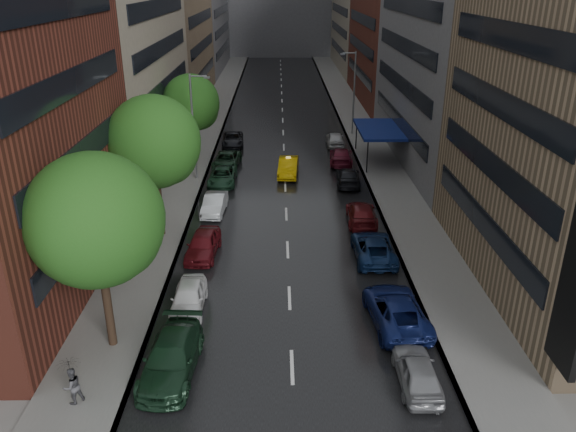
% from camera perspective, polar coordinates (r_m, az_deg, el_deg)
% --- Properties ---
extents(ground, '(220.00, 220.00, 0.00)m').
position_cam_1_polar(ground, '(23.57, 0.67, -21.11)').
color(ground, gray).
rests_on(ground, ground).
extents(road, '(14.00, 140.00, 0.01)m').
position_cam_1_polar(road, '(68.87, -0.52, 9.31)').
color(road, black).
rests_on(road, ground).
extents(sidewalk_left, '(4.00, 140.00, 0.15)m').
position_cam_1_polar(sidewalk_left, '(69.37, -8.08, 9.24)').
color(sidewalk_left, gray).
rests_on(sidewalk_left, ground).
extents(sidewalk_right, '(4.00, 140.00, 0.15)m').
position_cam_1_polar(sidewalk_right, '(69.51, 7.02, 9.33)').
color(sidewalk_right, gray).
rests_on(sidewalk_right, ground).
extents(tree_near, '(6.07, 6.07, 9.68)m').
position_cam_1_polar(tree_near, '(25.95, -18.99, -0.42)').
color(tree_near, '#382619').
rests_on(tree_near, ground).
extents(tree_mid, '(6.09, 6.09, 9.70)m').
position_cam_1_polar(tree_mid, '(37.45, -13.49, 7.31)').
color(tree_mid, '#382619').
rests_on(tree_mid, ground).
extents(tree_far, '(5.27, 5.27, 8.40)m').
position_cam_1_polar(tree_far, '(53.47, -9.83, 11.25)').
color(tree_far, '#382619').
rests_on(tree_far, ground).
extents(taxi, '(2.04, 4.91, 1.58)m').
position_cam_1_polar(taxi, '(50.37, 0.03, 5.02)').
color(taxi, '#E9B60C').
rests_on(taxi, ground).
extents(parked_cars_left, '(2.68, 42.43, 1.60)m').
position_cam_1_polar(parked_cars_left, '(41.98, -7.56, 0.92)').
color(parked_cars_left, '#16311F').
rests_on(parked_cars_left, ground).
extents(parked_cars_right, '(3.06, 42.05, 1.58)m').
position_cam_1_polar(parked_cars_right, '(40.78, 7.47, 0.28)').
color(parked_cars_right, gray).
rests_on(parked_cars_right, ground).
extents(ped_black_umbrella, '(1.02, 1.02, 2.09)m').
position_cam_1_polar(ped_black_umbrella, '(25.38, -21.19, -15.10)').
color(ped_black_umbrella, '#4A4A4F').
rests_on(ped_black_umbrella, sidewalk_left).
extents(street_lamp_left, '(1.74, 0.22, 9.00)m').
position_cam_1_polar(street_lamp_left, '(48.81, -9.54, 9.11)').
color(street_lamp_left, gray).
rests_on(street_lamp_left, sidewalk_left).
extents(street_lamp_right, '(1.74, 0.22, 9.00)m').
position_cam_1_polar(street_lamp_right, '(63.49, 6.66, 12.48)').
color(street_lamp_right, gray).
rests_on(street_lamp_right, sidewalk_right).
extents(awning, '(4.00, 8.00, 3.12)m').
position_cam_1_polar(awning, '(54.40, 9.23, 8.66)').
color(awning, navy).
rests_on(awning, sidewalk_right).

